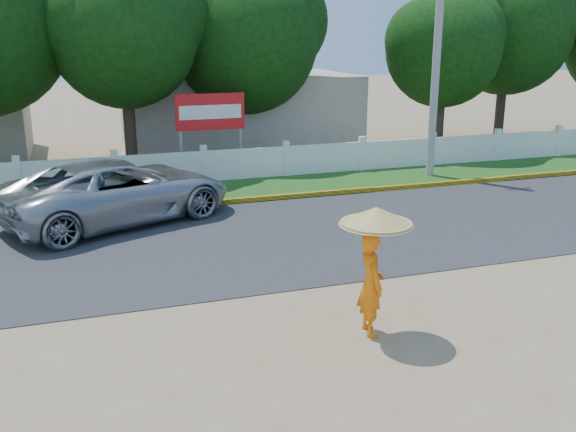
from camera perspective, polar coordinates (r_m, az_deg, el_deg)
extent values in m
plane|color=#9E8460|center=(12.36, 2.98, -8.27)|extent=(120.00, 120.00, 0.00)
cube|color=#38383A|center=(16.33, -2.79, -2.02)|extent=(60.00, 7.00, 0.02)
cube|color=#2D601E|center=(21.24, -6.66, 2.21)|extent=(60.00, 3.50, 0.03)
cube|color=yellow|center=(19.62, -5.62, 1.26)|extent=(40.00, 0.18, 0.16)
cube|color=silver|center=(22.51, -7.48, 4.37)|extent=(40.00, 0.10, 1.10)
cube|color=#B7AD99|center=(29.54, -4.40, 9.33)|extent=(10.00, 6.00, 3.20)
cylinder|color=gray|center=(23.46, 13.04, 13.14)|extent=(0.28, 0.28, 8.04)
imported|color=#A4A8AC|center=(18.20, -14.84, 2.19)|extent=(6.95, 5.14, 1.75)
imported|color=orange|center=(11.16, 7.39, -6.02)|extent=(0.50, 0.71, 1.84)
cylinder|color=gray|center=(10.94, 7.76, -2.55)|extent=(0.03, 0.03, 1.19)
cone|color=tan|center=(10.78, 7.86, 0.02)|extent=(1.26, 1.26, 0.30)
cylinder|color=gray|center=(23.39, -9.48, 5.85)|extent=(0.12, 0.12, 2.00)
cylinder|color=gray|center=(23.83, -4.23, 6.22)|extent=(0.12, 0.12, 2.00)
cube|color=red|center=(23.39, -6.94, 9.18)|extent=(2.50, 0.12, 1.30)
cube|color=silver|center=(23.33, -6.91, 9.16)|extent=(2.25, 0.02, 0.49)
cylinder|color=#473828|center=(26.82, -3.72, 8.54)|extent=(0.44, 0.44, 3.11)
sphere|color=#14430F|center=(26.58, -3.85, 15.33)|extent=(5.88, 5.88, 5.88)
cylinder|color=#473828|center=(24.60, -13.90, 7.91)|extent=(0.44, 0.44, 3.53)
sphere|color=#14430F|center=(24.37, -14.42, 15.41)|extent=(5.28, 5.28, 5.28)
cylinder|color=#473828|center=(28.77, 13.27, 8.57)|extent=(0.44, 0.44, 3.00)
sphere|color=#14430F|center=(28.55, 13.65, 14.21)|extent=(4.85, 4.85, 4.85)
cylinder|color=#473828|center=(32.29, 18.37, 9.42)|extent=(0.44, 0.44, 3.50)
sphere|color=#14430F|center=(32.12, 18.92, 15.37)|extent=(5.87, 5.87, 5.87)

